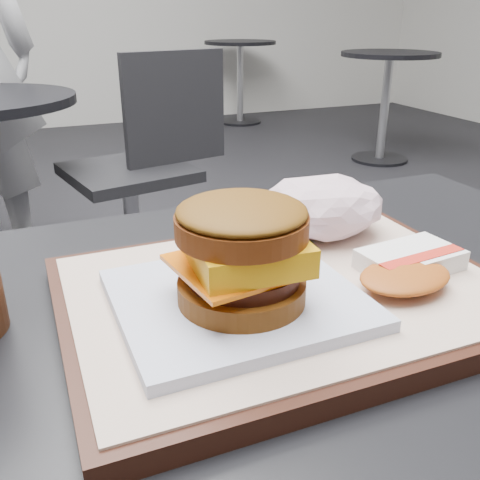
% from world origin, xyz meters
% --- Properties ---
extents(customer_table, '(0.80, 0.60, 0.77)m').
position_xyz_m(customer_table, '(0.00, 0.00, 0.58)').
color(customer_table, '#A5A5AA').
rests_on(customer_table, ground).
extents(serving_tray, '(0.38, 0.28, 0.02)m').
position_xyz_m(serving_tray, '(-0.01, 0.02, 0.78)').
color(serving_tray, black).
rests_on(serving_tray, customer_table).
extents(breakfast_sandwich, '(0.19, 0.17, 0.09)m').
position_xyz_m(breakfast_sandwich, '(-0.06, -0.00, 0.83)').
color(breakfast_sandwich, white).
rests_on(breakfast_sandwich, serving_tray).
extents(hash_brown, '(0.12, 0.10, 0.02)m').
position_xyz_m(hash_brown, '(0.10, -0.01, 0.80)').
color(hash_brown, white).
rests_on(hash_brown, serving_tray).
extents(crumpled_wrapper, '(0.14, 0.11, 0.06)m').
position_xyz_m(crumpled_wrapper, '(0.08, 0.11, 0.82)').
color(crumpled_wrapper, silver).
rests_on(crumpled_wrapper, serving_tray).
extents(neighbor_chair, '(0.64, 0.50, 0.88)m').
position_xyz_m(neighbor_chair, '(0.21, 1.57, 0.51)').
color(neighbor_chair, '#99999D').
rests_on(neighbor_chair, ground).
extents(bg_table_near, '(0.66, 0.66, 0.75)m').
position_xyz_m(bg_table_near, '(2.20, 2.80, 0.56)').
color(bg_table_near, black).
rests_on(bg_table_near, ground).
extents(bg_table_far, '(0.66, 0.66, 0.75)m').
position_xyz_m(bg_table_far, '(1.80, 4.50, 0.56)').
color(bg_table_far, black).
rests_on(bg_table_far, ground).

